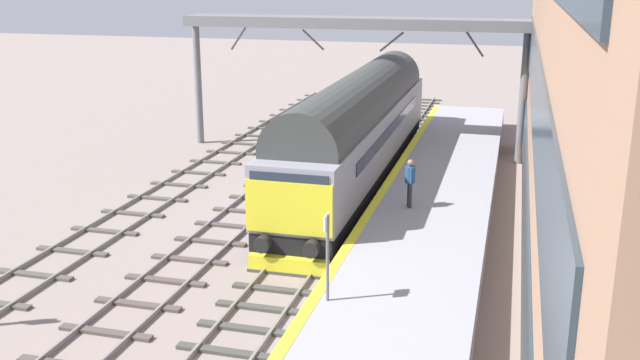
{
  "coord_description": "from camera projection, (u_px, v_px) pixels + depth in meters",
  "views": [
    {
      "loc": [
        6.1,
        -20.78,
        8.67
      ],
      "look_at": [
        0.2,
        1.11,
        2.12
      ],
      "focal_mm": 40.8,
      "sensor_mm": 36.0,
      "label": 1
    }
  ],
  "objects": [
    {
      "name": "platform_number_sign",
      "position": [
        327.0,
        245.0,
        17.17
      ],
      "size": [
        0.1,
        0.44,
        2.17
      ],
      "color": "slate",
      "rests_on": "station_platform"
    },
    {
      "name": "station_platform",
      "position": [
        418.0,
        249.0,
        22.17
      ],
      "size": [
        4.0,
        44.0,
        1.01
      ],
      "color": "#95949C",
      "rests_on": "ground"
    },
    {
      "name": "ground_plane",
      "position": [
        305.0,
        253.0,
        23.21
      ],
      "size": [
        140.0,
        140.0,
        0.0
      ],
      "primitive_type": "plane",
      "color": "gray",
      "rests_on": "ground"
    },
    {
      "name": "overhead_footbridge",
      "position": [
        352.0,
        29.0,
        34.37
      ],
      "size": [
        16.49,
        2.0,
        6.56
      ],
      "color": "slate",
      "rests_on": "ground"
    },
    {
      "name": "track_adjacent_west",
      "position": [
        210.0,
        241.0,
        24.01
      ],
      "size": [
        2.5,
        60.0,
        0.15
      ],
      "color": "slate",
      "rests_on": "ground"
    },
    {
      "name": "diesel_locomotive",
      "position": [
        359.0,
        127.0,
        29.93
      ],
      "size": [
        2.74,
        19.71,
        4.68
      ],
      "color": "black",
      "rests_on": "ground"
    },
    {
      "name": "track_main",
      "position": [
        305.0,
        251.0,
        23.2
      ],
      "size": [
        2.5,
        60.0,
        0.15
      ],
      "color": "gray",
      "rests_on": "ground"
    },
    {
      "name": "track_adjacent_far_west",
      "position": [
        105.0,
        231.0,
        24.99
      ],
      "size": [
        2.5,
        60.0,
        0.15
      ],
      "color": "slate",
      "rests_on": "ground"
    },
    {
      "name": "waiting_passenger",
      "position": [
        410.0,
        179.0,
        24.24
      ],
      "size": [
        0.43,
        0.49,
        1.64
      ],
      "rotation": [
        0.0,
        0.0,
        1.88
      ],
      "color": "#2E3534",
      "rests_on": "station_platform"
    }
  ]
}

